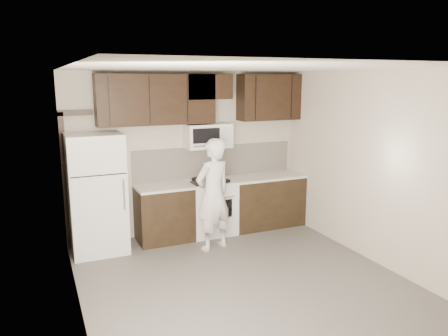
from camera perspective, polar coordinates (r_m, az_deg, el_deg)
floor at (r=5.78m, az=2.91°, el=-14.89°), size 4.50×4.50×0.00m
back_wall at (r=7.36m, az=-4.83°, el=1.95°), size 4.00×0.00×4.00m
ceiling at (r=5.18m, az=3.22°, el=12.95°), size 4.50×4.50×0.00m
counter_run at (r=7.49m, az=0.44°, el=-4.86°), size 2.95×0.64×0.91m
stove at (r=7.38m, az=-1.71°, el=-5.09°), size 0.76×0.66×0.94m
backsplash at (r=7.55m, az=-1.18°, el=0.92°), size 2.90×0.02×0.54m
upper_cabinets at (r=7.17m, az=-2.90°, el=9.22°), size 3.48×0.35×0.78m
microwave at (r=7.24m, az=-2.12°, el=4.22°), size 0.76×0.42×0.40m
refrigerator at (r=6.77m, az=-16.28°, el=-3.23°), size 0.80×0.76×1.80m
door_trim at (r=6.97m, az=-19.80°, el=-0.09°), size 0.50×0.08×2.12m
saucepan at (r=7.05m, az=-2.62°, el=-1.61°), size 0.26×0.15×0.15m
baking_tray at (r=7.10m, az=-2.54°, el=-1.91°), size 0.41×0.31×0.02m
pizza at (r=7.09m, az=-2.54°, el=-1.76°), size 0.28×0.28×0.02m
person at (r=6.60m, az=-1.43°, el=-3.49°), size 0.72×0.59×1.72m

